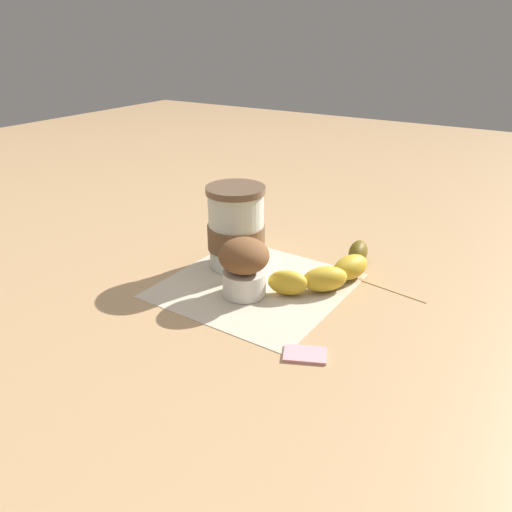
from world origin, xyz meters
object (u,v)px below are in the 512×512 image
object	(u,v)px
muffin	(246,266)
sugar_packet	(305,353)
coffee_cup	(236,229)
banana	(332,271)

from	to	relation	value
muffin	sugar_packet	world-z (taller)	muffin
muffin	sugar_packet	distance (m)	0.17
sugar_packet	coffee_cup	bearing A→B (deg)	141.93
banana	sugar_packet	world-z (taller)	banana
coffee_cup	banana	xyz separation A→B (m)	(0.15, 0.03, -0.04)
coffee_cup	sugar_packet	xyz separation A→B (m)	(0.20, -0.16, -0.06)
coffee_cup	sugar_packet	bearing A→B (deg)	-38.07
coffee_cup	muffin	distance (m)	0.10
coffee_cup	banana	distance (m)	0.16
banana	sugar_packet	size ratio (longest dim) A/B	4.19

